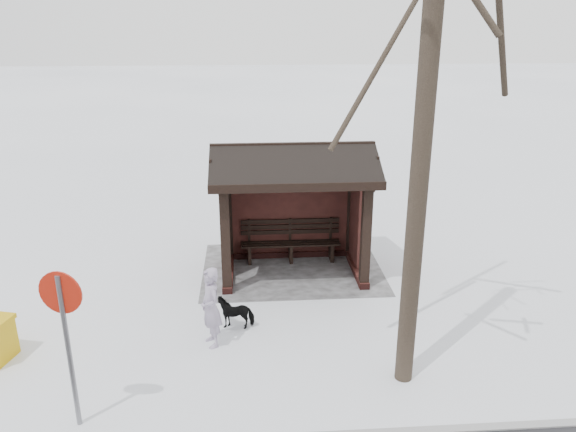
{
  "coord_description": "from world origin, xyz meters",
  "views": [
    {
      "loc": [
        0.99,
        11.93,
        5.67
      ],
      "look_at": [
        0.17,
        0.8,
        1.69
      ],
      "focal_mm": 35.0,
      "sensor_mm": 36.0,
      "label": 1
    }
  ],
  "objects_px": {
    "dog": "(236,311)",
    "road_sign": "(64,318)",
    "bus_shelter": "(292,182)",
    "pedestrian": "(211,308)"
  },
  "relations": [
    {
      "from": "dog",
      "to": "road_sign",
      "type": "relative_size",
      "value": 0.29
    },
    {
      "from": "dog",
      "to": "road_sign",
      "type": "distance_m",
      "value": 3.76
    },
    {
      "from": "bus_shelter",
      "to": "dog",
      "type": "relative_size",
      "value": 5.0
    },
    {
      "from": "pedestrian",
      "to": "dog",
      "type": "xyz_separation_m",
      "value": [
        -0.43,
        -0.63,
        -0.45
      ]
    },
    {
      "from": "pedestrian",
      "to": "road_sign",
      "type": "bearing_deg",
      "value": -65.84
    },
    {
      "from": "bus_shelter",
      "to": "dog",
      "type": "xyz_separation_m",
      "value": [
        1.29,
        2.47,
        -1.86
      ]
    },
    {
      "from": "dog",
      "to": "road_sign",
      "type": "bearing_deg",
      "value": -36.01
    },
    {
      "from": "bus_shelter",
      "to": "dog",
      "type": "distance_m",
      "value": 3.35
    },
    {
      "from": "dog",
      "to": "pedestrian",
      "type": "bearing_deg",
      "value": -29.03
    },
    {
      "from": "dog",
      "to": "road_sign",
      "type": "xyz_separation_m",
      "value": [
        2.27,
        2.62,
        1.46
      ]
    }
  ]
}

